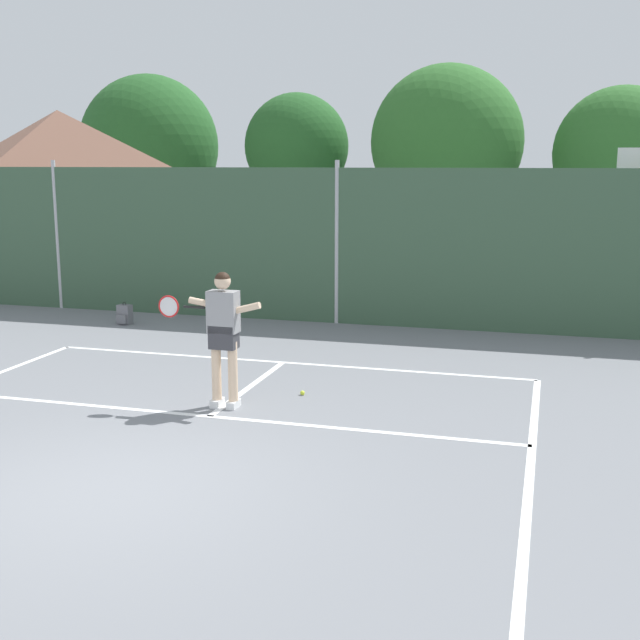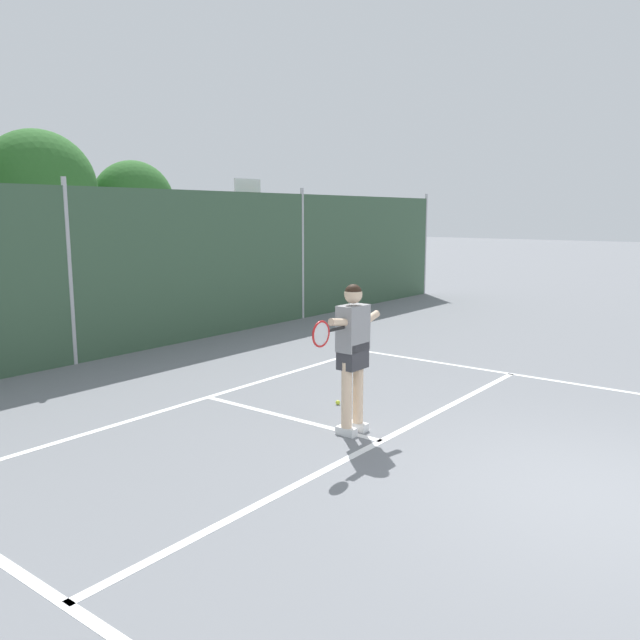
{
  "view_description": "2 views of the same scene",
  "coord_description": "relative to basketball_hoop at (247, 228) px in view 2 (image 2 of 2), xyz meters",
  "views": [
    {
      "loc": [
        4.19,
        -6.91,
        3.29
      ],
      "look_at": [
        0.83,
        4.84,
        0.89
      ],
      "focal_mm": 45.52,
      "sensor_mm": 36.0,
      "label": 1
    },
    {
      "loc": [
        -6.25,
        -1.43,
        2.69
      ],
      "look_at": [
        0.7,
        3.94,
        1.23
      ],
      "focal_mm": 36.07,
      "sensor_mm": 36.0,
      "label": 2
    }
  ],
  "objects": [
    {
      "name": "tennis_player",
      "position": [
        -5.78,
        -7.33,
        -1.2
      ],
      "size": [
        1.44,
        0.26,
        1.85
      ],
      "color": "silver",
      "rests_on": "ground"
    },
    {
      "name": "chainlink_fence",
      "position": [
        -5.8,
        -1.25,
        -0.73
      ],
      "size": [
        26.09,
        0.09,
        3.32
      ],
      "color": "#38563D",
      "rests_on": "ground"
    },
    {
      "name": "tennis_ball",
      "position": [
        -4.92,
        -6.49,
        -2.28
      ],
      "size": [
        0.07,
        0.07,
        0.07
      ],
      "primitive_type": "sphere",
      "color": "#CCE033",
      "rests_on": "ground"
    },
    {
      "name": "ground_plane",
      "position": [
        -5.8,
        -10.25,
        -2.31
      ],
      "size": [
        120.0,
        120.0,
        0.0
      ],
      "primitive_type": "plane",
      "color": "slate"
    },
    {
      "name": "court_markings",
      "position": [
        -5.8,
        -9.6,
        -2.31
      ],
      "size": [
        8.3,
        11.1,
        0.01
      ],
      "color": "white",
      "rests_on": "ground"
    },
    {
      "name": "basketball_hoop",
      "position": [
        0.0,
        0.0,
        0.0
      ],
      "size": [
        0.9,
        0.67,
        3.55
      ],
      "color": "#9E9EA3",
      "rests_on": "ground"
    }
  ]
}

